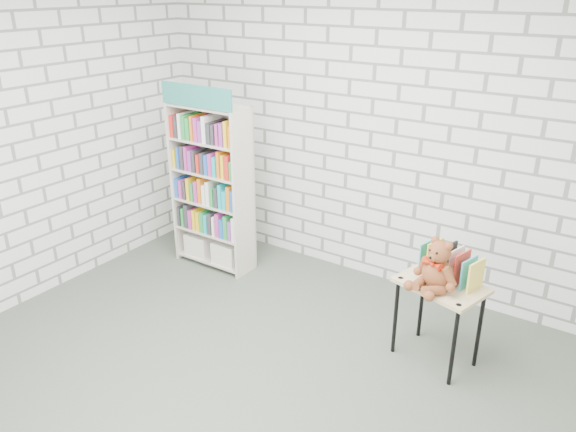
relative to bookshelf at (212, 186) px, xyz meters
The scene contains 6 objects.
ground 2.06m from the bookshelf, 45.81° to the right, with size 4.50×4.50×0.00m, color #475043.
room_shell 2.12m from the bookshelf, 45.81° to the right, with size 4.52×4.02×2.81m.
bookshelf is the anchor object (origin of this frame).
display_table 2.40m from the bookshelf, ahead, with size 0.68×0.55×0.64m.
table_books 2.40m from the bookshelf, ahead, with size 0.45×0.29×0.25m.
teddy_bear 2.38m from the bookshelf, ahead, with size 0.34×0.33×0.37m.
Camera 1 is at (2.08, -2.43, 2.63)m, focal length 35.00 mm.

